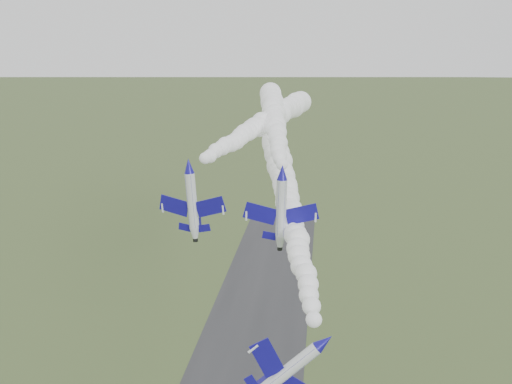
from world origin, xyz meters
TOP-DOWN VIEW (x-y plane):
  - jet_lead at (15.32, -3.57)m, footprint 6.37×11.30m
  - smoke_trail_jet_lead at (8.80, 36.41)m, footprint 21.84×75.70m
  - jet_pair_left at (-4.77, 23.31)m, footprint 10.68×12.56m
  - smoke_trail_jet_pair_left at (1.99, 62.88)m, footprint 21.19×74.24m
  - jet_pair_right at (8.79, 23.99)m, footprint 10.96×13.04m
  - smoke_trail_jet_pair_right at (4.24, 62.30)m, footprint 13.47×71.38m

SIDE VIEW (x-z plane):
  - jet_lead at x=15.32m, z-range 32.15..39.40m
  - smoke_trail_jet_lead at x=8.80m, z-range 36.42..41.89m
  - jet_pair_right at x=8.79m, z-range 45.16..48.38m
  - jet_pair_left at x=-4.77m, z-range 45.91..49.05m
  - smoke_trail_jet_pair_left at x=1.99m, z-range 45.42..51.13m
  - smoke_trail_jet_pair_right at x=4.24m, z-range 46.33..51.95m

